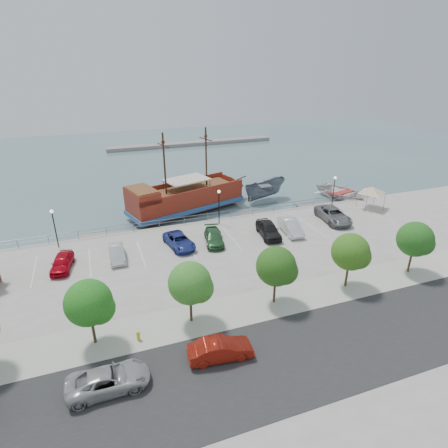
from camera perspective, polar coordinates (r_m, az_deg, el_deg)
name	(u,v)px	position (r m, az deg, el deg)	size (l,w,h in m)	color
ground	(239,255)	(40.21, 2.32, -4.80)	(160.00, 160.00, 0.00)	#4A6A70
land_slab	(374,413)	(26.00, 21.91, -25.14)	(100.00, 58.00, 1.20)	gray
street	(326,348)	(28.17, 15.29, -17.72)	(100.00, 8.00, 0.04)	black
sidewalk	(285,299)	(32.06, 9.21, -11.28)	(100.00, 4.00, 0.05)	#ABAA92
seawall_railing	(216,216)	(46.13, -1.29, 1.26)	(50.00, 0.06, 1.00)	slate
far_shore	(192,143)	(92.60, -4.90, 12.13)	(40.00, 3.00, 0.80)	gray
pirate_ship	(194,196)	(51.60, -4.54, 4.20)	(18.66, 9.85, 11.55)	maroon
patrol_boat	(265,191)	(55.53, 6.23, 4.99)	(2.70, 7.18, 2.78)	slate
speedboat	(341,194)	(58.36, 17.41, 4.39)	(5.76, 8.07, 1.67)	silver
dock_west	(105,237)	(45.93, -17.72, -1.90)	(6.23, 1.78, 0.36)	gray
dock_mid	(264,214)	(50.42, 6.06, 1.51)	(6.28, 1.79, 0.36)	slate
dock_east	(320,206)	(54.65, 14.44, 2.69)	(6.60, 1.89, 0.38)	slate
canopy_tent	(373,187)	(52.76, 21.70, 5.28)	(4.80, 4.80, 3.37)	slate
street_van	(108,380)	(25.30, -17.20, -21.73)	(2.28, 4.95, 1.38)	#A3A3A3
street_sedan	(221,349)	(26.10, -0.54, -18.57)	(1.52, 4.35, 1.43)	maroon
fire_hydrant	(138,336)	(28.23, -12.93, -16.24)	(0.26, 0.26, 0.75)	#C4BE0E
lamp_post_left	(54,222)	(42.21, -24.52, 0.30)	(0.36, 0.36, 4.28)	black
lamp_post_mid	(219,201)	(44.09, -0.77, 3.54)	(0.36, 0.36, 4.28)	black
lamp_post_right	(334,186)	(51.31, 16.43, 5.53)	(0.36, 0.36, 4.28)	black
tree_b	(91,304)	(27.08, -19.60, -11.43)	(3.30, 3.20, 5.00)	#473321
tree_c	(192,284)	(27.64, -4.89, -9.15)	(3.30, 3.20, 5.00)	#473321
tree_d	(278,267)	(29.87, 8.24, -6.57)	(3.30, 3.20, 5.00)	#473321
tree_e	(352,253)	(33.44, 18.96, -4.20)	(3.30, 3.20, 5.00)	#473321
tree_f	(417,240)	(37.99, 27.31, -2.22)	(3.30, 3.20, 5.00)	#473321
parked_car_a	(62,262)	(38.63, -23.46, -5.38)	(1.66, 4.12, 1.40)	#AF0312
parked_car_b	(117,253)	(38.67, -16.04, -4.23)	(1.44, 4.14, 1.37)	silver
parked_car_c	(179,241)	(39.79, -6.85, -2.59)	(2.21, 4.80, 1.33)	navy
parked_car_d	(214,237)	(40.32, -1.56, -2.04)	(1.86, 4.57, 1.33)	#2D5D32
parked_car_e	(268,229)	(42.07, 6.78, -0.81)	(1.95, 4.84, 1.65)	black
parked_car_f	(290,226)	(43.32, 10.09, -0.36)	(1.61, 4.63, 1.53)	white
parked_car_g	(333,215)	(47.58, 16.31, 1.35)	(2.68, 5.80, 1.61)	slate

